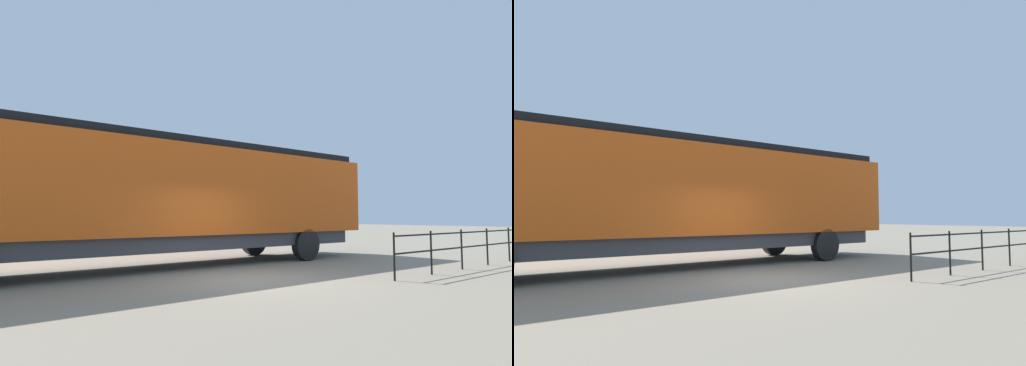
# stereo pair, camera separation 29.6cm
# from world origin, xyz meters

# --- Properties ---
(ground_plane) EXTENTS (120.00, 120.00, 0.00)m
(ground_plane) POSITION_xyz_m (0.00, 0.00, 0.00)
(ground_plane) COLOR gray
(locomotive) EXTENTS (3.15, 15.58, 3.86)m
(locomotive) POSITION_xyz_m (-3.65, -0.07, 2.18)
(locomotive) COLOR #D15114
(locomotive) RESTS_ON ground_plane
(platform_fence) EXTENTS (0.05, 10.53, 1.16)m
(platform_fence) POSITION_xyz_m (2.43, 7.78, 0.75)
(platform_fence) COLOR black
(platform_fence) RESTS_ON ground_plane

